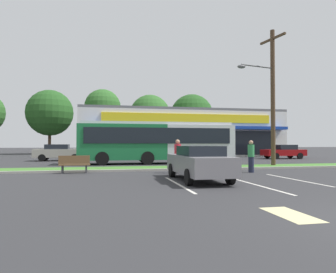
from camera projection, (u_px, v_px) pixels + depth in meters
name	position (u px, v px, depth m)	size (l,w,h in m)	color
grass_median	(200.00, 167.00, 19.66)	(56.00, 2.20, 0.12)	#427A2D
curb_lip	(206.00, 169.00, 18.47)	(56.00, 0.24, 0.12)	#99968C
parking_stripe_0	(178.00, 184.00, 11.97)	(0.12, 4.80, 0.01)	silver
parking_stripe_1	(258.00, 185.00, 11.68)	(0.12, 4.80, 0.01)	silver
parking_stripe_2	(295.00, 180.00, 13.52)	(0.12, 4.80, 0.01)	silver
lot_arrow	(291.00, 214.00, 6.86)	(0.70, 1.60, 0.01)	beige
storefront_building	(180.00, 133.00, 41.12)	(25.53, 11.47, 5.90)	silver
tree_left	(50.00, 113.00, 46.37)	(6.91, 6.91, 9.67)	#473323
tree_mid_left	(103.00, 107.00, 50.91)	(5.98, 5.98, 10.58)	#473323
tree_mid	(150.00, 115.00, 48.85)	(6.38, 6.38, 9.34)	#473323
tree_mid_right	(192.00, 116.00, 53.71)	(7.54, 7.54, 10.19)	#473323
utility_pole	(271.00, 93.00, 21.04)	(3.13, 2.38, 9.41)	#4C3826
city_bus	(157.00, 141.00, 24.30)	(12.15, 2.81, 3.25)	#196638
bus_stop_bench	(74.00, 164.00, 16.38)	(1.60, 0.45, 0.95)	brown
car_0	(59.00, 152.00, 28.37)	(4.49, 1.94, 1.51)	#9E998C
car_1	(284.00, 152.00, 32.24)	(4.37, 1.93, 1.46)	maroon
car_4	(199.00, 162.00, 13.20)	(1.89, 4.79, 1.48)	slate
pedestrian_near_bench	(178.00, 156.00, 16.52)	(0.36, 0.36, 1.80)	black
pedestrian_by_pole	(251.00, 156.00, 16.90)	(0.36, 0.36, 1.76)	#1E2338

